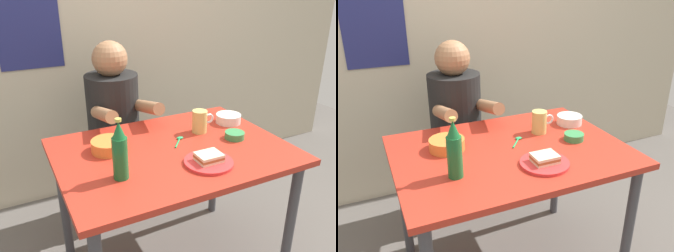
% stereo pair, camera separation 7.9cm
% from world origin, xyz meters
% --- Properties ---
extents(wall_back, '(4.40, 0.09, 2.60)m').
position_xyz_m(wall_back, '(-0.00, 1.05, 1.30)').
color(wall_back, '#BCB299').
rests_on(wall_back, ground).
extents(dining_table, '(1.10, 0.80, 0.74)m').
position_xyz_m(dining_table, '(0.00, 0.00, 0.65)').
color(dining_table, '#B72D1E').
rests_on(dining_table, ground).
extents(stool, '(0.34, 0.34, 0.45)m').
position_xyz_m(stool, '(-0.09, 0.63, 0.35)').
color(stool, '#4C4C51').
rests_on(stool, ground).
extents(person_seated, '(0.33, 0.56, 0.72)m').
position_xyz_m(person_seated, '(-0.09, 0.62, 0.77)').
color(person_seated, black).
rests_on(person_seated, stool).
extents(plate_orange, '(0.22, 0.22, 0.01)m').
position_xyz_m(plate_orange, '(0.07, -0.20, 0.75)').
color(plate_orange, red).
rests_on(plate_orange, dining_table).
extents(sandwich, '(0.11, 0.09, 0.04)m').
position_xyz_m(sandwich, '(0.07, -0.20, 0.77)').
color(sandwich, beige).
rests_on(sandwich, plate_orange).
extents(beer_mug, '(0.13, 0.08, 0.12)m').
position_xyz_m(beer_mug, '(0.22, 0.12, 0.80)').
color(beer_mug, '#D1BC66').
rests_on(beer_mug, dining_table).
extents(beer_bottle, '(0.06, 0.06, 0.26)m').
position_xyz_m(beer_bottle, '(-0.31, -0.14, 0.86)').
color(beer_bottle, '#19602D').
rests_on(beer_bottle, dining_table).
extents(soup_bowl_orange, '(0.17, 0.17, 0.05)m').
position_xyz_m(soup_bowl_orange, '(-0.28, 0.12, 0.77)').
color(soup_bowl_orange, orange).
rests_on(soup_bowl_orange, dining_table).
extents(dip_bowl_green, '(0.10, 0.10, 0.03)m').
position_xyz_m(dip_bowl_green, '(0.34, -0.04, 0.76)').
color(dip_bowl_green, '#388C4C').
rests_on(dip_bowl_green, dining_table).
extents(rice_bowl_white, '(0.14, 0.14, 0.05)m').
position_xyz_m(rice_bowl_white, '(0.43, 0.15, 0.77)').
color(rice_bowl_white, silver).
rests_on(rice_bowl_white, dining_table).
extents(spoon, '(0.09, 0.10, 0.01)m').
position_xyz_m(spoon, '(0.07, 0.07, 0.75)').
color(spoon, '#26A559').
rests_on(spoon, dining_table).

